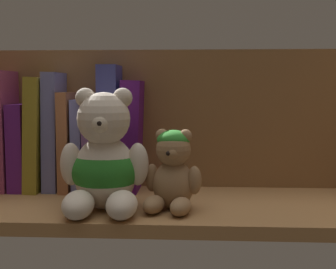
{
  "coord_description": "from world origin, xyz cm",
  "views": [
    {
      "loc": [
        3.09,
        -71.9,
        20.46
      ],
      "look_at": [
        -1.03,
        0.0,
        13.08
      ],
      "focal_mm": 48.68,
      "sensor_mm": 36.0,
      "label": 1
    }
  ],
  "objects": [
    {
      "name": "book_4",
      "position": [
        -22.08,
        9.53,
        12.59
      ],
      "size": [
        2.91,
        9.6,
        21.23
      ],
      "primitive_type": "cube",
      "rotation": [
        0.0,
        0.02,
        0.0
      ],
      "color": "#6163A0",
      "rests_on": "shelf_board"
    },
    {
      "name": "teddy_bear_larger",
      "position": [
        -10.36,
        -4.93,
        9.26
      ],
      "size": [
        13.49,
        14.1,
        18.48
      ],
      "color": "beige",
      "rests_on": "shelf_board"
    },
    {
      "name": "book_5",
      "position": [
        -19.51,
        9.53,
        10.85
      ],
      "size": [
        1.85,
        11.16,
        17.71
      ],
      "primitive_type": "cube",
      "color": "#985C3A",
      "rests_on": "shelf_board"
    },
    {
      "name": "book_2",
      "position": [
        -28.03,
        9.53,
        9.77
      ],
      "size": [
        2.84,
        10.79,
        15.55
      ],
      "primitive_type": "cube",
      "color": "#571A74",
      "rests_on": "shelf_board"
    },
    {
      "name": "book_1",
      "position": [
        -31.45,
        9.53,
        12.74
      ],
      "size": [
        3.26,
        11.09,
        21.48
      ],
      "primitive_type": "cube",
      "color": "#913963",
      "rests_on": "shelf_board"
    },
    {
      "name": "book_7",
      "position": [
        -15.01,
        9.53,
        10.78
      ],
      "size": [
        2.7,
        11.69,
        17.62
      ],
      "primitive_type": "cube",
      "rotation": [
        0.0,
        -0.04,
        0.0
      ],
      "color": "#664178",
      "rests_on": "shelf_board"
    },
    {
      "name": "book_6",
      "position": [
        -17.3,
        9.53,
        10.21
      ],
      "size": [
        1.82,
        10.09,
        16.43
      ],
      "primitive_type": "cube",
      "color": "#686AAC",
      "rests_on": "shelf_board"
    },
    {
      "name": "teddy_bear_smaller",
      "position": [
        -0.1,
        -4.01,
        7.82
      ],
      "size": [
        9.29,
        9.58,
        12.27
      ],
      "color": "#93704C",
      "rests_on": "shelf_board"
    },
    {
      "name": "book_3",
      "position": [
        -24.98,
        9.53,
        12.16
      ],
      "size": [
        3.28,
        11.66,
        20.4
      ],
      "primitive_type": "cube",
      "rotation": [
        0.0,
        0.04,
        0.0
      ],
      "color": "olive",
      "rests_on": "shelf_board"
    },
    {
      "name": "book_9",
      "position": [
        -8.12,
        9.53,
        11.88
      ],
      "size": [
        4.13,
        9.8,
        19.87
      ],
      "primitive_type": "cube",
      "rotation": [
        0.0,
        0.04,
        0.0
      ],
      "color": "#481063",
      "rests_on": "shelf_board"
    },
    {
      "name": "shelf_back_panel",
      "position": [
        0.0,
        12.82,
        13.72
      ],
      "size": [
        76.91,
        1.2,
        27.44
      ],
      "primitive_type": "cube",
      "color": "brown",
      "rests_on": "ground"
    },
    {
      "name": "shelf_board",
      "position": [
        0.0,
        0.0,
        1.0
      ],
      "size": [
        74.51,
        24.45,
        2.0
      ],
      "primitive_type": "cube",
      "color": "#9E7042",
      "rests_on": "ground"
    },
    {
      "name": "book_8",
      "position": [
        -11.91,
        9.53,
        13.23
      ],
      "size": [
        3.44,
        9.19,
        22.46
      ],
      "primitive_type": "cube",
      "color": "navy",
      "rests_on": "shelf_board"
    }
  ]
}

